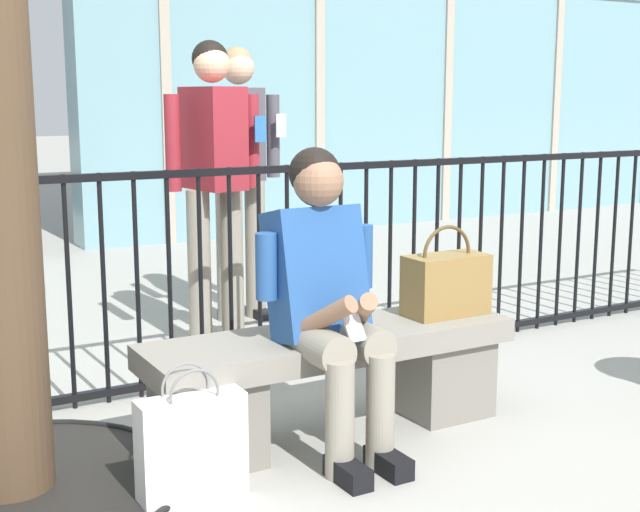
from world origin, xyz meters
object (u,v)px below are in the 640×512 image
handbag_on_bench (446,283)px  shopping_bag (192,445)px  seated_person_with_phone (327,292)px  stone_bench (332,372)px  bystander_at_railing (214,171)px  bystander_further_back (240,163)px

handbag_on_bench → shopping_bag: 1.39m
seated_person_with_phone → shopping_bag: (-0.63, -0.14, -0.45)m
stone_bench → shopping_bag: (-0.73, -0.27, -0.08)m
shopping_bag → bystander_at_railing: 2.11m
seated_person_with_phone → shopping_bag: bearing=-167.5°
stone_bench → bystander_at_railing: bearing=85.7°
shopping_bag → bystander_at_railing: bearing=64.4°
handbag_on_bench → bystander_at_railing: size_ratio=0.24×
stone_bench → shopping_bag: 0.78m
stone_bench → bystander_at_railing: 1.66m
bystander_at_railing → bystander_further_back: same height
seated_person_with_phone → bystander_further_back: bearing=74.3°
stone_bench → handbag_on_bench: size_ratio=3.97×
bystander_further_back → seated_person_with_phone: bearing=-105.7°
seated_person_with_phone → handbag_on_bench: size_ratio=3.01×
bystander_at_railing → bystander_further_back: 0.63m
bystander_further_back → stone_bench: bearing=-104.0°
handbag_on_bench → bystander_at_railing: (-0.47, 1.50, 0.41)m
seated_person_with_phone → bystander_further_back: bystander_further_back is taller
stone_bench → bystander_further_back: 2.17m
stone_bench → handbag_on_bench: handbag_on_bench is taller
stone_bench → handbag_on_bench: (0.58, -0.01, 0.32)m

